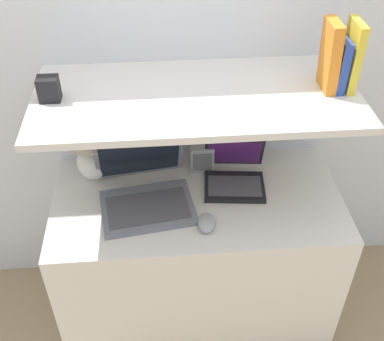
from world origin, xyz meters
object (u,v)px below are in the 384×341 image
Objects in this scene: book_yellow at (352,56)px; book_orange at (330,56)px; computer_mouse at (206,223)px; book_blue at (339,64)px; laptop_small at (234,176)px; laptop_large at (145,190)px; router_box at (201,156)px; table_lamp at (90,141)px; shelf_gadget at (49,89)px.

book_yellow is 0.98× the size of book_orange.
computer_mouse is 0.42× the size of book_orange.
book_blue is at bearing 0.00° from book_orange.
laptop_small is 0.29m from computer_mouse.
router_box is at bearing 38.19° from laptop_large.
book_blue is (0.94, -0.10, 0.35)m from table_lamp.
book_orange is at bearing 180.00° from book_blue.
router_box is (0.46, 0.03, -0.13)m from table_lamp.
shelf_gadget is at bearing 156.43° from computer_mouse.
book_blue is 0.75× the size of book_orange.
book_yellow reaches higher than router_box.
computer_mouse is 0.86× the size of router_box.
table_lamp is at bearing 47.62° from shelf_gadget.
shelf_gadget is (-0.99, 0.00, -0.08)m from book_orange.
book_yellow is at bearing 23.90° from computer_mouse.
shelf_gadget reaches higher than router_box.
laptop_large is 1.61× the size of book_yellow.
book_orange is at bearing -2.31° from laptop_small.
computer_mouse is 0.43× the size of book_yellow.
laptop_large is 3.23× the size of router_box.
book_blue is at bearing 25.56° from computer_mouse.
laptop_small is at bearing -42.18° from router_box.
laptop_small is 0.62m from book_orange.
router_box is 1.42× the size of shelf_gadget.
book_blue is 2.17× the size of shelf_gadget.
laptop_large is 1.58× the size of book_orange.
book_yellow is (0.53, 0.23, 0.55)m from computer_mouse.
laptop_large reaches higher than computer_mouse.
laptop_large is at bearing -174.50° from book_orange.
laptop_large is 0.86m from book_orange.
computer_mouse is at bearing -156.10° from book_yellow.
laptop_small reaches higher than computer_mouse.
shelf_gadget is at bearing 167.94° from laptop_large.
laptop_small is at bearing 1.04° from shelf_gadget.
book_blue is at bearing -6.18° from table_lamp.
book_yellow reaches higher than table_lamp.
shelf_gadget is (-1.03, 0.00, -0.05)m from book_blue.
table_lamp is at bearing -176.67° from router_box.
book_orange reaches higher than book_yellow.
table_lamp is 1.14× the size of laptop_small.
shelf_gadget is (-0.54, 0.23, 0.47)m from computer_mouse.
laptop_large is 2.11× the size of book_blue.
table_lamp is at bearing 173.55° from book_orange.
laptop_large is (0.21, -0.17, -0.14)m from table_lamp.
laptop_small is 3.08× the size of shelf_gadget.
laptop_large is at bearing -37.87° from table_lamp.
table_lamp is 1.05m from book_yellow.
shelf_gadget is at bearing -166.96° from router_box.
router_box is 0.50× the size of book_yellow.
laptop_small is 0.17m from router_box.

